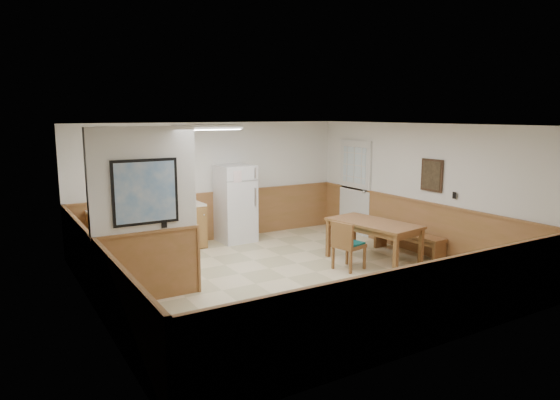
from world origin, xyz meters
TOP-DOWN VIEW (x-y plane):
  - ground at (0.00, 0.00)m, footprint 6.00×6.00m
  - ceiling at (0.00, 0.00)m, footprint 6.00×6.00m
  - back_wall at (0.00, 3.00)m, footprint 6.00×0.02m
  - right_wall at (3.00, 0.00)m, footprint 0.02×6.00m
  - left_wall at (-3.00, 0.00)m, footprint 0.02×6.00m
  - wainscot_back at (0.00, 2.98)m, footprint 6.00×0.04m
  - wainscot_right at (2.98, 0.00)m, footprint 0.04×6.00m
  - wainscot_left at (-2.98, 0.00)m, footprint 0.04×6.00m
  - partition_wall at (-2.25, 0.19)m, footprint 1.50×0.20m
  - kitchen_counter at (-1.21, 2.68)m, footprint 2.20×0.61m
  - exterior_door at (2.96, 1.90)m, footprint 0.07×1.02m
  - kitchen_window at (-2.10, 2.98)m, footprint 0.80×0.04m
  - wall_painting at (2.97, -0.30)m, footprint 0.04×0.50m
  - fluorescent_fixture at (-0.80, 1.30)m, footprint 1.20×0.30m
  - refrigerator at (0.35, 2.63)m, footprint 0.73×0.73m
  - dining_table at (1.80, -0.05)m, footprint 1.09×1.79m
  - dining_bench at (2.70, -0.05)m, footprint 0.43×1.56m
  - dining_chair at (1.09, -0.17)m, footprint 0.70×0.54m
  - fire_extinguisher at (-0.68, 2.65)m, footprint 0.10×0.10m
  - soap_bottle at (-2.22, 2.65)m, footprint 0.09×0.09m

SIDE VIEW (x-z plane):
  - ground at x=0.00m, z-range 0.00..0.00m
  - dining_bench at x=2.70m, z-range 0.12..0.57m
  - kitchen_counter at x=-1.21m, z-range -0.04..0.96m
  - dining_chair at x=1.09m, z-range 0.07..0.92m
  - wainscot_back at x=0.00m, z-range 0.00..1.00m
  - wainscot_right at x=2.98m, z-range 0.00..1.00m
  - wainscot_left at x=-2.98m, z-range 0.00..1.00m
  - dining_table at x=1.80m, z-range 0.28..1.03m
  - refrigerator at x=0.35m, z-range 0.00..1.62m
  - soap_bottle at x=-2.22m, z-range 0.90..1.12m
  - exterior_door at x=2.96m, z-range -0.02..2.13m
  - fire_extinguisher at x=-0.68m, z-range 0.88..1.28m
  - partition_wall at x=-2.25m, z-range -0.02..2.48m
  - back_wall at x=0.00m, z-range 0.00..2.50m
  - right_wall at x=3.00m, z-range 0.00..2.50m
  - left_wall at x=-3.00m, z-range 0.00..2.50m
  - kitchen_window at x=-2.10m, z-range 1.05..2.05m
  - wall_painting at x=2.97m, z-range 1.25..1.85m
  - fluorescent_fixture at x=-0.80m, z-range 2.40..2.49m
  - ceiling at x=0.00m, z-range 2.49..2.51m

